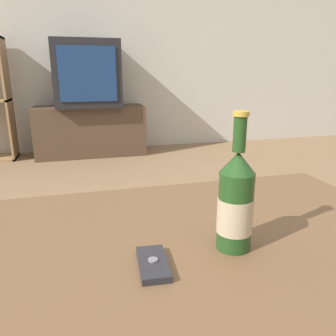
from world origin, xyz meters
The scene contains 6 objects.
back_wall centered at (0.00, 3.02, 1.30)m, with size 8.00×0.05×2.60m.
coffee_table centered at (0.00, 0.00, 0.38)m, with size 1.16×0.89×0.43m.
tv_stand centered at (-0.13, 2.76, 0.24)m, with size 1.05×0.39×0.48m.
television centered at (-0.13, 2.75, 0.79)m, with size 0.60×0.54×0.61m.
beer_bottle centered at (0.07, 0.01, 0.54)m, with size 0.08×0.08×0.29m.
cell_phone centered at (-0.11, -0.02, 0.44)m, with size 0.07×0.12×0.02m.
Camera 1 is at (-0.23, -0.56, 0.80)m, focal length 35.00 mm.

